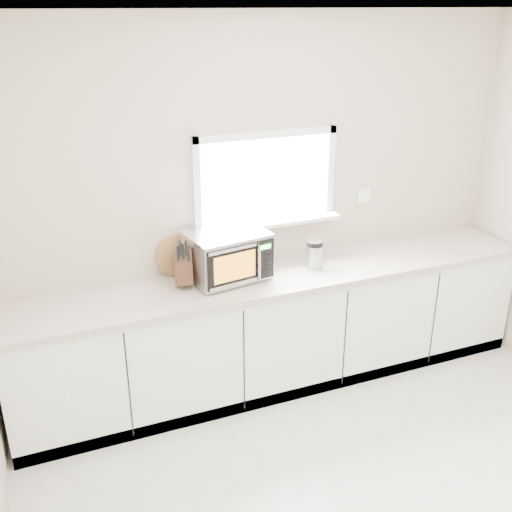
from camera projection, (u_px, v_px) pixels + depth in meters
back_wall at (265, 203)px, 4.44m from camera, size 4.00×0.17×2.70m
cabinets at (279, 330)px, 4.55m from camera, size 3.92×0.60×0.88m
countertop at (281, 275)px, 4.36m from camera, size 3.92×0.64×0.04m
microwave at (227, 254)px, 4.20m from camera, size 0.59×0.50×0.35m
knife_block at (183, 265)px, 4.11m from camera, size 0.16×0.26×0.35m
cutting_board at (177, 256)px, 4.26m from camera, size 0.30×0.07×0.30m
coffee_grinder at (314, 254)px, 4.40m from camera, size 0.15×0.15×0.22m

